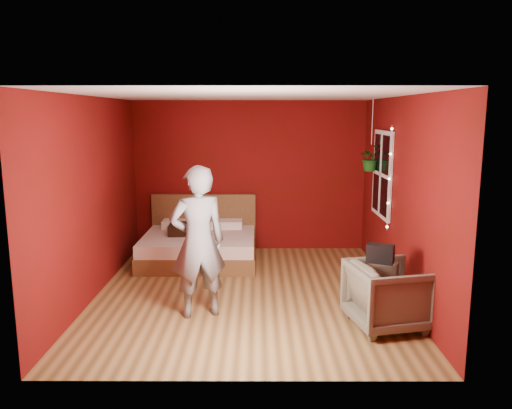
% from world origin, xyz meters
% --- Properties ---
extents(floor, '(4.50, 4.50, 0.00)m').
position_xyz_m(floor, '(0.00, 0.00, 0.00)').
color(floor, olive).
rests_on(floor, ground).
extents(room_walls, '(4.04, 4.54, 2.62)m').
position_xyz_m(room_walls, '(0.00, 0.00, 1.68)').
color(room_walls, maroon).
rests_on(room_walls, ground).
extents(window, '(0.05, 0.97, 1.27)m').
position_xyz_m(window, '(1.97, 0.90, 1.50)').
color(window, white).
rests_on(window, room_walls).
extents(fairy_lights, '(0.04, 0.04, 1.45)m').
position_xyz_m(fairy_lights, '(1.94, 0.38, 1.50)').
color(fairy_lights, silver).
rests_on(fairy_lights, room_walls).
extents(bed, '(1.81, 1.54, 1.00)m').
position_xyz_m(bed, '(-0.80, 1.52, 0.26)').
color(bed, brown).
rests_on(bed, ground).
extents(person, '(0.76, 0.62, 1.80)m').
position_xyz_m(person, '(-0.56, -0.75, 0.90)').
color(person, slate).
rests_on(person, ground).
extents(armchair, '(0.97, 0.95, 0.74)m').
position_xyz_m(armchair, '(1.60, -1.07, 0.37)').
color(armchair, '#6A6854').
rests_on(armchair, ground).
extents(handbag, '(0.33, 0.25, 0.21)m').
position_xyz_m(handbag, '(1.50, -1.05, 0.85)').
color(handbag, black).
rests_on(handbag, armchair).
extents(throw_pillow, '(0.47, 0.47, 0.16)m').
position_xyz_m(throw_pillow, '(-1.06, 1.48, 0.53)').
color(throw_pillow, black).
rests_on(throw_pillow, bed).
extents(hanging_plant, '(0.44, 0.41, 1.10)m').
position_xyz_m(hanging_plant, '(1.88, 1.27, 1.71)').
color(hanging_plant, silver).
rests_on(hanging_plant, room_walls).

